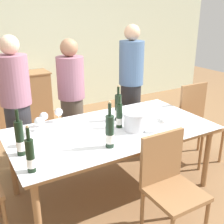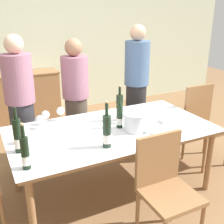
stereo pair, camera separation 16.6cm
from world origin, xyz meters
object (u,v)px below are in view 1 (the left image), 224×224
(wine_glass_0, at_px, (161,121))
(wine_glass_4, at_px, (121,114))
(wine_bottle_0, at_px, (119,116))
(chair_near_front, at_px, (169,180))
(wine_glass_5, at_px, (59,112))
(ice_bucket, at_px, (135,121))
(wine_bottle_2, at_px, (110,132))
(chair_right_end, at_px, (197,118))
(dining_table, at_px, (112,134))
(person_guest_left, at_px, (72,101))
(wine_glass_2, at_px, (39,122))
(wine_bottle_3, at_px, (30,156))
(wine_glass_3, at_px, (44,117))
(person_host, at_px, (17,110))
(wine_glass_1, at_px, (26,134))
(person_guest_right, at_px, (131,87))
(wine_bottle_1, at_px, (118,108))
(sideboard_cabinet, at_px, (10,99))
(wine_bottle_4, at_px, (20,139))

(wine_glass_0, height_order, wine_glass_4, wine_glass_0)
(wine_bottle_0, relative_size, chair_near_front, 0.36)
(wine_glass_4, distance_m, wine_glass_5, 0.67)
(ice_bucket, xyz_separation_m, wine_bottle_0, (-0.09, 0.14, 0.02))
(wine_bottle_0, xyz_separation_m, wine_bottle_2, (-0.30, -0.33, 0.02))
(ice_bucket, bearing_deg, chair_right_end, 11.39)
(dining_table, bearing_deg, person_guest_left, 93.78)
(wine_glass_2, bearing_deg, wine_bottle_3, -110.54)
(wine_glass_3, xyz_separation_m, person_host, (-0.18, 0.40, -0.02))
(wine_glass_2, bearing_deg, chair_right_end, -6.88)
(wine_glass_1, relative_size, person_guest_right, 0.09)
(wine_bottle_3, xyz_separation_m, wine_glass_4, (1.07, 0.46, -0.03))
(dining_table, xyz_separation_m, chair_near_front, (0.09, -0.77, -0.13))
(dining_table, xyz_separation_m, chair_right_end, (1.31, 0.09, -0.11))
(wine_glass_0, height_order, chair_near_front, chair_near_front)
(wine_bottle_1, xyz_separation_m, wine_bottle_3, (-1.08, -0.55, -0.01))
(wine_glass_0, relative_size, person_guest_right, 0.10)
(wine_bottle_1, height_order, wine_glass_2, wine_bottle_1)
(wine_glass_4, relative_size, wine_glass_5, 0.96)
(wine_bottle_2, height_order, wine_glass_5, wine_bottle_2)
(wine_bottle_0, xyz_separation_m, chair_right_end, (1.23, 0.09, -0.29))
(wine_glass_5, bearing_deg, person_host, 134.02)
(dining_table, xyz_separation_m, person_host, (-0.74, 0.81, 0.14))
(wine_bottle_3, bearing_deg, wine_glass_3, 66.51)
(wine_glass_3, relative_size, wine_glass_4, 1.03)
(dining_table, relative_size, wine_glass_5, 13.43)
(wine_bottle_0, height_order, person_guest_left, person_guest_left)
(wine_bottle_1, xyz_separation_m, wine_glass_2, (-0.82, 0.15, -0.04))
(wine_bottle_1, bearing_deg, person_guest_right, 47.81)
(wine_glass_5, height_order, person_host, person_host)
(person_guest_right, bearing_deg, wine_glass_0, -110.07)
(dining_table, distance_m, wine_glass_0, 0.51)
(sideboard_cabinet, distance_m, wine_bottle_4, 2.67)
(wine_glass_1, distance_m, wine_glass_5, 0.59)
(wine_glass_1, xyz_separation_m, person_host, (0.09, 0.75, -0.02))
(wine_glass_4, bearing_deg, wine_bottle_1, 81.40)
(wine_glass_3, distance_m, person_guest_left, 0.70)
(chair_near_front, height_order, person_host, person_host)
(wine_bottle_3, distance_m, wine_glass_4, 1.17)
(wine_bottle_0, bearing_deg, wine_bottle_2, -132.17)
(wine_bottle_4, bearing_deg, wine_glass_5, 45.66)
(wine_bottle_0, bearing_deg, wine_bottle_1, 61.95)
(wine_glass_2, distance_m, wine_glass_5, 0.28)
(wine_glass_3, distance_m, chair_near_front, 1.39)
(dining_table, height_order, person_guest_left, person_guest_left)
(wine_bottle_2, xyz_separation_m, wine_bottle_3, (-0.69, -0.05, -0.01))
(wine_glass_1, distance_m, wine_glass_4, 0.99)
(wine_glass_4, height_order, person_host, person_host)
(wine_bottle_0, bearing_deg, sideboard_cabinet, 103.66)
(wine_bottle_2, distance_m, wine_glass_0, 0.59)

